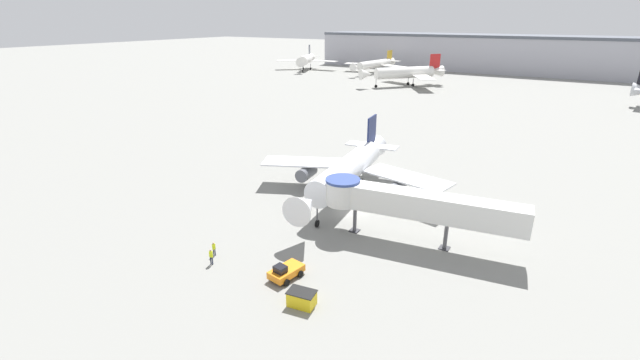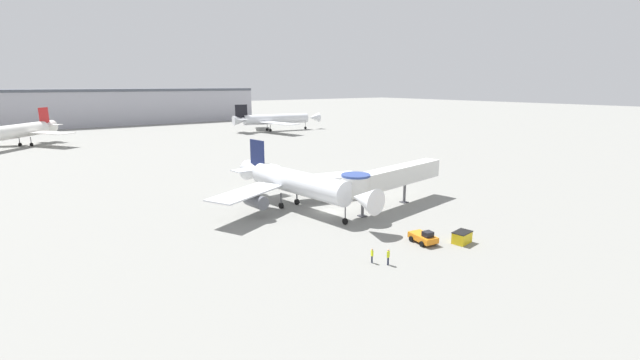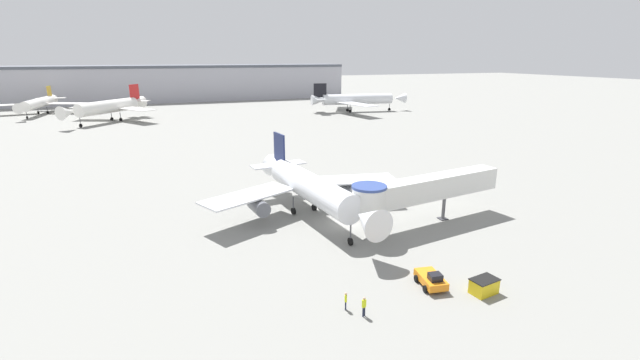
{
  "view_description": "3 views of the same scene",
  "coord_description": "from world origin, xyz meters",
  "px_view_note": "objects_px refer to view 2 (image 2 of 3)",
  "views": [
    {
      "loc": [
        23.45,
        -45.82,
        24.12
      ],
      "look_at": [
        -3.2,
        -2.81,
        4.82
      ],
      "focal_mm": 24.0,
      "sensor_mm": 36.0,
      "label": 1
    },
    {
      "loc": [
        -37.29,
        -48.91,
        18.79
      ],
      "look_at": [
        -2.98,
        -2.01,
        5.71
      ],
      "focal_mm": 24.0,
      "sensor_mm": 36.0,
      "label": 2
    },
    {
      "loc": [
        -20.9,
        -46.54,
        20.76
      ],
      "look_at": [
        -2.39,
        1.73,
        5.73
      ],
      "focal_mm": 24.0,
      "sensor_mm": 36.0,
      "label": 3
    }
  ],
  "objects_px": {
    "ground_crew_marshaller": "(388,256)",
    "ground_crew_wing_walker": "(372,255)",
    "traffic_cone_starboard_wing": "(352,196)",
    "main_airplane": "(296,183)",
    "jet_bridge": "(388,178)",
    "pushback_tug_orange": "(424,237)",
    "service_container_yellow": "(462,237)",
    "background_jet_black_tail": "(274,119)",
    "traffic_cone_apron_front": "(424,241)",
    "background_jet_red_tail": "(18,131)"
  },
  "relations": [
    {
      "from": "traffic_cone_starboard_wing",
      "to": "ground_crew_marshaller",
      "type": "xyz_separation_m",
      "value": [
        -14.76,
        -23.24,
        0.68
      ]
    },
    {
      "from": "main_airplane",
      "to": "background_jet_black_tail",
      "type": "bearing_deg",
      "value": 54.35
    },
    {
      "from": "main_airplane",
      "to": "traffic_cone_starboard_wing",
      "type": "bearing_deg",
      "value": -7.11
    },
    {
      "from": "ground_crew_marshaller",
      "to": "traffic_cone_starboard_wing",
      "type": "bearing_deg",
      "value": 35.38
    },
    {
      "from": "service_container_yellow",
      "to": "background_jet_black_tail",
      "type": "height_order",
      "value": "background_jet_black_tail"
    },
    {
      "from": "traffic_cone_apron_front",
      "to": "traffic_cone_starboard_wing",
      "type": "distance_m",
      "value": 22.28
    },
    {
      "from": "traffic_cone_starboard_wing",
      "to": "ground_crew_marshaller",
      "type": "height_order",
      "value": "ground_crew_marshaller"
    },
    {
      "from": "traffic_cone_starboard_wing",
      "to": "background_jet_black_tail",
      "type": "xyz_separation_m",
      "value": [
        42.97,
        99.5,
        4.44
      ]
    },
    {
      "from": "main_airplane",
      "to": "traffic_cone_apron_front",
      "type": "bearing_deg",
      "value": -85.22
    },
    {
      "from": "ground_crew_wing_walker",
      "to": "ground_crew_marshaller",
      "type": "bearing_deg",
      "value": -123.55
    },
    {
      "from": "pushback_tug_orange",
      "to": "ground_crew_wing_walker",
      "type": "height_order",
      "value": "pushback_tug_orange"
    },
    {
      "from": "traffic_cone_starboard_wing",
      "to": "traffic_cone_apron_front",
      "type": "bearing_deg",
      "value": -107.63
    },
    {
      "from": "main_airplane",
      "to": "traffic_cone_apron_front",
      "type": "distance_m",
      "value": 22.04
    },
    {
      "from": "traffic_cone_starboard_wing",
      "to": "background_jet_black_tail",
      "type": "bearing_deg",
      "value": 66.64
    },
    {
      "from": "pushback_tug_orange",
      "to": "traffic_cone_apron_front",
      "type": "bearing_deg",
      "value": -112.28
    },
    {
      "from": "jet_bridge",
      "to": "pushback_tug_orange",
      "type": "relative_size",
      "value": 5.89
    },
    {
      "from": "main_airplane",
      "to": "pushback_tug_orange",
      "type": "height_order",
      "value": "main_airplane"
    },
    {
      "from": "jet_bridge",
      "to": "traffic_cone_starboard_wing",
      "type": "relative_size",
      "value": 31.07
    },
    {
      "from": "service_container_yellow",
      "to": "background_jet_red_tail",
      "type": "xyz_separation_m",
      "value": [
        -40.07,
        128.31,
        4.24
      ]
    },
    {
      "from": "jet_bridge",
      "to": "background_jet_black_tail",
      "type": "height_order",
      "value": "background_jet_black_tail"
    },
    {
      "from": "traffic_cone_apron_front",
      "to": "background_jet_black_tail",
      "type": "xyz_separation_m",
      "value": [
        49.72,
        120.73,
        4.47
      ]
    },
    {
      "from": "service_container_yellow",
      "to": "background_jet_red_tail",
      "type": "distance_m",
      "value": 134.49
    },
    {
      "from": "background_jet_black_tail",
      "to": "main_airplane",
      "type": "bearing_deg",
      "value": 159.34
    },
    {
      "from": "pushback_tug_orange",
      "to": "traffic_cone_apron_front",
      "type": "height_order",
      "value": "pushback_tug_orange"
    },
    {
      "from": "ground_crew_marshaller",
      "to": "background_jet_black_tail",
      "type": "bearing_deg",
      "value": 42.6
    },
    {
      "from": "service_container_yellow",
      "to": "background_jet_black_tail",
      "type": "xyz_separation_m",
      "value": [
        45.94,
        123.41,
        4.06
      ]
    },
    {
      "from": "main_airplane",
      "to": "pushback_tug_orange",
      "type": "xyz_separation_m",
      "value": [
        4.49,
        -21.2,
        -3.38
      ]
    },
    {
      "from": "ground_crew_marshaller",
      "to": "ground_crew_wing_walker",
      "type": "height_order",
      "value": "ground_crew_marshaller"
    },
    {
      "from": "traffic_cone_apron_front",
      "to": "background_jet_red_tail",
      "type": "distance_m",
      "value": 130.85
    },
    {
      "from": "ground_crew_wing_walker",
      "to": "background_jet_red_tail",
      "type": "distance_m",
      "value": 129.2
    },
    {
      "from": "main_airplane",
      "to": "jet_bridge",
      "type": "height_order",
      "value": "main_airplane"
    },
    {
      "from": "service_container_yellow",
      "to": "traffic_cone_apron_front",
      "type": "relative_size",
      "value": 4.08
    },
    {
      "from": "service_container_yellow",
      "to": "traffic_cone_apron_front",
      "type": "distance_m",
      "value": 4.65
    },
    {
      "from": "service_container_yellow",
      "to": "ground_crew_wing_walker",
      "type": "bearing_deg",
      "value": 170.75
    },
    {
      "from": "traffic_cone_apron_front",
      "to": "ground_crew_wing_walker",
      "type": "distance_m",
      "value": 9.06
    },
    {
      "from": "traffic_cone_starboard_wing",
      "to": "ground_crew_wing_walker",
      "type": "height_order",
      "value": "ground_crew_wing_walker"
    },
    {
      "from": "pushback_tug_orange",
      "to": "ground_crew_marshaller",
      "type": "height_order",
      "value": "ground_crew_marshaller"
    },
    {
      "from": "main_airplane",
      "to": "service_container_yellow",
      "type": "distance_m",
      "value": 25.53
    },
    {
      "from": "traffic_cone_apron_front",
      "to": "ground_crew_wing_walker",
      "type": "xyz_separation_m",
      "value": [
        -9.02,
        -0.59,
        0.62
      ]
    },
    {
      "from": "pushback_tug_orange",
      "to": "background_jet_red_tail",
      "type": "bearing_deg",
      "value": 115.24
    },
    {
      "from": "main_airplane",
      "to": "traffic_cone_starboard_wing",
      "type": "xyz_separation_m",
      "value": [
        11.21,
        -0.01,
        -3.77
      ]
    },
    {
      "from": "traffic_cone_starboard_wing",
      "to": "background_jet_red_tail",
      "type": "distance_m",
      "value": 113.02
    },
    {
      "from": "service_container_yellow",
      "to": "pushback_tug_orange",
      "type": "bearing_deg",
      "value": 144.06
    },
    {
      "from": "background_jet_black_tail",
      "to": "traffic_cone_starboard_wing",
      "type": "bearing_deg",
      "value": 164.56
    },
    {
      "from": "service_container_yellow",
      "to": "traffic_cone_apron_front",
      "type": "height_order",
      "value": "service_container_yellow"
    },
    {
      "from": "main_airplane",
      "to": "background_jet_black_tail",
      "type": "height_order",
      "value": "background_jet_black_tail"
    },
    {
      "from": "main_airplane",
      "to": "jet_bridge",
      "type": "relative_size",
      "value": 1.29
    },
    {
      "from": "ground_crew_wing_walker",
      "to": "background_jet_black_tail",
      "type": "distance_m",
      "value": 134.86
    },
    {
      "from": "traffic_cone_apron_front",
      "to": "traffic_cone_starboard_wing",
      "type": "height_order",
      "value": "traffic_cone_starboard_wing"
    },
    {
      "from": "service_container_yellow",
      "to": "background_jet_black_tail",
      "type": "bearing_deg",
      "value": 69.58
    }
  ]
}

